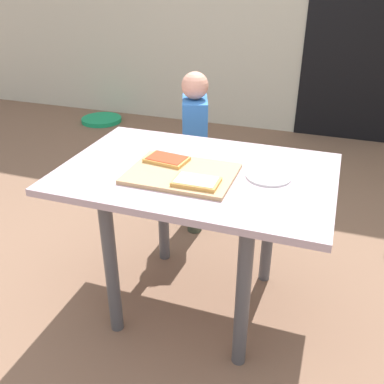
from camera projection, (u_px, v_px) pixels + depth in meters
ground_plane at (196, 301)px, 2.16m from camera, size 16.00×16.00×0.00m
house_door at (359, 29)px, 3.72m from camera, size 0.90×0.02×2.00m
dining_table at (197, 193)px, 1.87m from camera, size 1.15×0.77×0.73m
cutting_board at (182, 173)px, 1.77m from camera, size 0.44×0.33×0.02m
pizza_slice_far_left at (167, 159)px, 1.86m from camera, size 0.19×0.14×0.02m
pizza_slice_near_right at (196, 182)px, 1.67m from camera, size 0.18×0.12×0.02m
plate_white_right at (269, 176)px, 1.76m from camera, size 0.19×0.19×0.01m
child_left at (195, 145)px, 2.54m from camera, size 0.21×0.27×0.98m
garden_hose_coil at (102, 120)px, 4.60m from camera, size 0.42×0.42×0.04m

